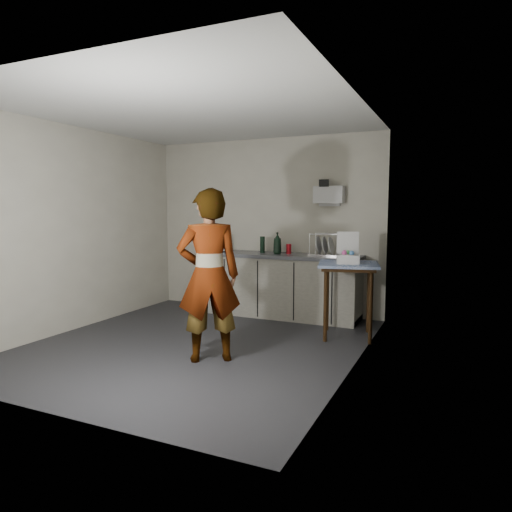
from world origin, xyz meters
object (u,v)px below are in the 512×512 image
at_px(soap_bottle, 277,243).
at_px(soda_can, 289,249).
at_px(side_table, 348,273).
at_px(bakery_box, 348,256).
at_px(kitchen_counter, 283,287).
at_px(paper_towel, 225,243).
at_px(standing_man, 209,276).
at_px(dark_bottle, 262,245).
at_px(dish_rack, 326,250).

relative_size(soap_bottle, soda_can, 2.25).
distance_m(side_table, bakery_box, 0.20).
distance_m(kitchen_counter, paper_towel, 1.11).
distance_m(side_table, soda_can, 1.29).
bearing_deg(soap_bottle, paper_towel, 178.20).
bearing_deg(standing_man, bakery_box, -163.34).
height_order(soda_can, dark_bottle, dark_bottle).
xyz_separation_m(paper_towel, bakery_box, (2.02, -0.67, -0.05)).
bearing_deg(soap_bottle, dish_rack, 8.67).
relative_size(dark_bottle, dish_rack, 0.55).
bearing_deg(standing_man, paper_towel, -102.01).
distance_m(standing_man, paper_towel, 2.30).
distance_m(dish_rack, bakery_box, 0.89).
height_order(soap_bottle, bakery_box, bakery_box).
bearing_deg(kitchen_counter, dish_rack, 5.59).
height_order(standing_man, soap_bottle, standing_man).
distance_m(soda_can, paper_towel, 0.99).
distance_m(soap_bottle, bakery_box, 1.33).
xyz_separation_m(side_table, standing_man, (-1.10, -1.44, 0.09)).
relative_size(soap_bottle, dish_rack, 0.71).
relative_size(dark_bottle, bakery_box, 0.65).
distance_m(kitchen_counter, bakery_box, 1.41).
relative_size(dish_rack, bakery_box, 1.18).
distance_m(side_table, dish_rack, 0.90).
relative_size(kitchen_counter, soda_can, 16.20).
height_order(soap_bottle, paper_towel, soap_bottle).
bearing_deg(soap_bottle, kitchen_counter, 32.09).
height_order(soda_can, dish_rack, dish_rack).
bearing_deg(dark_bottle, soap_bottle, -15.62).
xyz_separation_m(soap_bottle, soda_can, (0.13, 0.11, -0.09)).
xyz_separation_m(kitchen_counter, dish_rack, (0.61, 0.06, 0.55)).
height_order(dark_bottle, bakery_box, bakery_box).
bearing_deg(paper_towel, side_table, -17.97).
bearing_deg(bakery_box, soda_can, 128.83).
relative_size(side_table, soap_bottle, 2.90).
distance_m(side_table, standing_man, 1.81).
height_order(kitchen_counter, bakery_box, bakery_box).
distance_m(soda_can, bakery_box, 1.28).
xyz_separation_m(kitchen_counter, soda_can, (0.06, 0.07, 0.55)).
relative_size(standing_man, soda_can, 12.71).
bearing_deg(dark_bottle, paper_towel, -175.40).
height_order(kitchen_counter, soda_can, soda_can).
xyz_separation_m(soap_bottle, bakery_box, (1.16, -0.65, -0.08)).
bearing_deg(paper_towel, dish_rack, 2.86).
bearing_deg(side_table, soap_bottle, 138.45).
relative_size(side_table, bakery_box, 2.43).
bearing_deg(dish_rack, bakery_box, -57.34).
bearing_deg(soap_bottle, soda_can, 40.09).
bearing_deg(side_table, dark_bottle, 140.62).
bearing_deg(soap_bottle, dark_bottle, 164.38).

